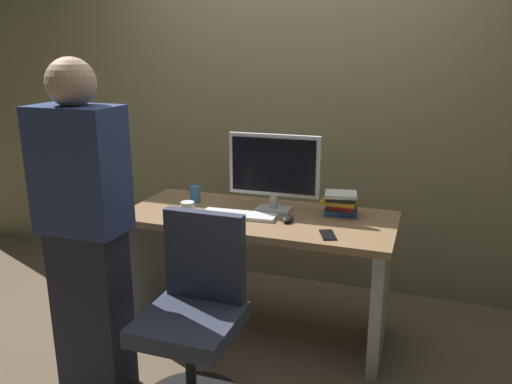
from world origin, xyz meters
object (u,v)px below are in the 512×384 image
Objects in this scene: office_chair at (195,324)px; mouse at (288,219)px; monitor at (274,168)px; cup_by_monitor at (195,194)px; keyboard at (239,215)px; book_stack at (341,203)px; person_at_desk at (85,232)px; desk at (259,251)px; cell_phone at (328,235)px; cup_near_keyboard at (188,209)px.

office_chair is 0.79m from mouse.
monitor is 5.45× the size of cup_by_monitor.
book_stack is (0.54, 0.22, 0.06)m from keyboard.
person_at_desk is 3.81× the size of keyboard.
desk is at bearing 84.94° from office_chair.
cell_phone is at bearing -24.93° from desk.
desk is 0.95× the size of person_at_desk.
cup_near_keyboard is at bearing -158.76° from book_stack.
cup_by_monitor is (-0.39, 0.85, 0.36)m from office_chair.
office_chair is at bearing -95.06° from desk.
office_chair is 1.74× the size of monitor.
monitor is at bearing 81.69° from office_chair.
cup_by_monitor is at bearing 164.96° from mouse.
monitor reaches higher than cup_by_monitor.
person_at_desk is (-0.53, -0.05, 0.41)m from office_chair.
monitor is 0.56m from cup_by_monitor.
book_stack is (0.90, 0.04, 0.02)m from cup_by_monitor.
mouse is (0.13, -0.17, -0.24)m from monitor.
cell_phone is at bearing -29.40° from mouse.
mouse is (0.26, 0.68, 0.33)m from office_chair.
mouse is 0.48× the size of book_stack.
person_at_desk is at bearing -174.87° from office_chair.
cup_near_keyboard reaches higher than desk.
person_at_desk reaches higher than keyboard.
keyboard is 4.30× the size of mouse.
desk is 10.80× the size of cell_phone.
person_at_desk reaches higher than cell_phone.
cup_by_monitor is 0.47× the size of book_stack.
cup_near_keyboard is at bearing -169.82° from mouse.
mouse is 0.69× the size of cell_phone.
monitor reaches higher than book_stack.
cup_near_keyboard is at bearing -148.13° from monitor.
monitor is 0.56m from cell_phone.
book_stack is at bearing 40.35° from mouse.
keyboard is 0.59m from book_stack.
monitor is 6.19× the size of cup_near_keyboard.
cup_by_monitor is (-0.52, 0.01, -0.21)m from monitor.
keyboard is at bearing -178.93° from mouse.
cup_near_keyboard is (-0.43, -0.27, -0.21)m from monitor.
person_at_desk is 1.11m from monitor.
cell_phone is at bearing -17.60° from keyboard.
office_chair is at bearing -119.83° from book_stack.
cell_phone is at bearing 29.15° from person_at_desk.
cup_near_keyboard is at bearing -156.13° from desk.
office_chair reaches higher than cup_near_keyboard.
cell_phone is (1.04, 0.58, -0.09)m from person_at_desk.
book_stack is at bearing 42.07° from person_at_desk.
office_chair reaches higher than mouse.
cup_near_keyboard is 0.82m from cell_phone.
monitor is 2.57× the size of book_stack.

